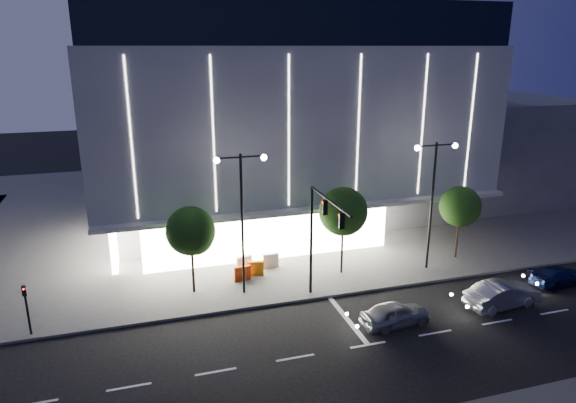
% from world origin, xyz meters
% --- Properties ---
extents(ground, '(160.00, 160.00, 0.00)m').
position_xyz_m(ground, '(0.00, 0.00, 0.00)').
color(ground, black).
rests_on(ground, ground).
extents(sidewalk_museum, '(70.00, 40.00, 0.15)m').
position_xyz_m(sidewalk_museum, '(5.00, 24.00, 0.07)').
color(sidewalk_museum, '#474747').
rests_on(sidewalk_museum, ground).
extents(museum, '(30.00, 25.80, 18.00)m').
position_xyz_m(museum, '(2.98, 22.31, 9.27)').
color(museum, '#4C4C51').
rests_on(museum, ground).
extents(annex_building, '(16.00, 20.00, 10.00)m').
position_xyz_m(annex_building, '(26.00, 24.00, 5.00)').
color(annex_building, '#4C4C51').
rests_on(annex_building, ground).
extents(traffic_mast, '(0.33, 5.89, 7.07)m').
position_xyz_m(traffic_mast, '(1.00, 3.34, 5.03)').
color(traffic_mast, black).
rests_on(traffic_mast, ground).
extents(street_lamp_west, '(3.16, 0.36, 9.00)m').
position_xyz_m(street_lamp_west, '(-3.00, 6.00, 5.96)').
color(street_lamp_west, black).
rests_on(street_lamp_west, ground).
extents(street_lamp_east, '(3.16, 0.36, 9.00)m').
position_xyz_m(street_lamp_east, '(10.00, 6.00, 5.96)').
color(street_lamp_east, black).
rests_on(street_lamp_east, ground).
extents(ped_signal_far, '(0.22, 0.24, 3.00)m').
position_xyz_m(ped_signal_far, '(-15.00, 4.50, 1.89)').
color(ped_signal_far, black).
rests_on(ped_signal_far, ground).
extents(tree_left, '(3.02, 3.02, 5.72)m').
position_xyz_m(tree_left, '(-5.97, 7.02, 4.03)').
color(tree_left, black).
rests_on(tree_left, ground).
extents(tree_mid, '(3.25, 3.25, 6.15)m').
position_xyz_m(tree_mid, '(4.03, 7.02, 4.33)').
color(tree_mid, black).
rests_on(tree_mid, ground).
extents(tree_right, '(2.91, 2.91, 5.51)m').
position_xyz_m(tree_right, '(13.03, 7.02, 3.88)').
color(tree_right, black).
rests_on(tree_right, ground).
extents(car_lead, '(4.18, 2.05, 1.37)m').
position_xyz_m(car_lead, '(4.28, -0.10, 0.69)').
color(car_lead, '#919298').
rests_on(car_lead, ground).
extents(car_second, '(4.88, 2.16, 1.56)m').
position_xyz_m(car_second, '(11.43, -0.01, 0.78)').
color(car_second, '#9FA2A7').
rests_on(car_second, ground).
extents(car_third, '(4.32, 2.04, 1.22)m').
position_xyz_m(car_third, '(17.03, 1.41, 0.61)').
color(car_third, '#131B48').
rests_on(car_third, ground).
extents(barrier_a, '(1.12, 0.38, 1.00)m').
position_xyz_m(barrier_a, '(-2.74, 7.71, 0.65)').
color(barrier_a, '#E5440C').
rests_on(barrier_a, sidewalk_museum).
extents(barrier_b, '(1.13, 0.49, 1.00)m').
position_xyz_m(barrier_b, '(-2.27, 9.30, 0.65)').
color(barrier_b, silver).
rests_on(barrier_b, sidewalk_museum).
extents(barrier_c, '(1.13, 0.47, 1.00)m').
position_xyz_m(barrier_c, '(-1.73, 8.22, 0.65)').
color(barrier_c, orange).
rests_on(barrier_c, sidewalk_museum).
extents(barrier_d, '(1.11, 0.30, 1.00)m').
position_xyz_m(barrier_d, '(-0.41, 9.20, 0.65)').
color(barrier_d, '#B9B9B9').
rests_on(barrier_d, sidewalk_museum).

